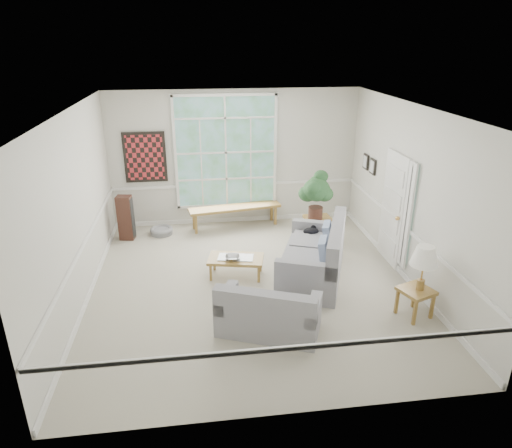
# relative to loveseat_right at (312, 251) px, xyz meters

# --- Properties ---
(floor) EXTENTS (5.50, 6.00, 0.01)m
(floor) POSITION_rel_loveseat_right_xyz_m (-1.09, -0.11, -0.53)
(floor) COLOR #A8A290
(floor) RESTS_ON ground
(ceiling) EXTENTS (5.50, 6.00, 0.02)m
(ceiling) POSITION_rel_loveseat_right_xyz_m (-1.09, -0.11, 2.48)
(ceiling) COLOR white
(ceiling) RESTS_ON ground
(wall_back) EXTENTS (5.50, 0.02, 3.00)m
(wall_back) POSITION_rel_loveseat_right_xyz_m (-1.09, 2.89, 0.98)
(wall_back) COLOR silver
(wall_back) RESTS_ON ground
(wall_front) EXTENTS (5.50, 0.02, 3.00)m
(wall_front) POSITION_rel_loveseat_right_xyz_m (-1.09, -3.11, 0.98)
(wall_front) COLOR silver
(wall_front) RESTS_ON ground
(wall_left) EXTENTS (0.02, 6.00, 3.00)m
(wall_left) POSITION_rel_loveseat_right_xyz_m (-3.84, -0.11, 0.98)
(wall_left) COLOR silver
(wall_left) RESTS_ON ground
(wall_right) EXTENTS (0.02, 6.00, 3.00)m
(wall_right) POSITION_rel_loveseat_right_xyz_m (1.66, -0.11, 0.98)
(wall_right) COLOR silver
(wall_right) RESTS_ON ground
(window_back) EXTENTS (2.30, 0.08, 2.40)m
(window_back) POSITION_rel_loveseat_right_xyz_m (-1.29, 2.85, 1.13)
(window_back) COLOR white
(window_back) RESTS_ON wall_back
(entry_door) EXTENTS (0.08, 0.90, 2.10)m
(entry_door) POSITION_rel_loveseat_right_xyz_m (1.62, 0.49, 0.53)
(entry_door) COLOR white
(entry_door) RESTS_ON floor
(door_sidelight) EXTENTS (0.08, 0.26, 1.90)m
(door_sidelight) POSITION_rel_loveseat_right_xyz_m (1.62, -0.14, 0.63)
(door_sidelight) COLOR white
(door_sidelight) RESTS_ON wall_right
(wall_art) EXTENTS (0.90, 0.06, 1.10)m
(wall_art) POSITION_rel_loveseat_right_xyz_m (-3.04, 2.84, 1.08)
(wall_art) COLOR maroon
(wall_art) RESTS_ON wall_back
(wall_frame_near) EXTENTS (0.04, 0.26, 0.32)m
(wall_frame_near) POSITION_rel_loveseat_right_xyz_m (1.62, 1.64, 1.03)
(wall_frame_near) COLOR black
(wall_frame_near) RESTS_ON wall_right
(wall_frame_far) EXTENTS (0.04, 0.26, 0.32)m
(wall_frame_far) POSITION_rel_loveseat_right_xyz_m (1.62, 2.04, 1.03)
(wall_frame_far) COLOR black
(wall_frame_far) RESTS_ON wall_right
(loveseat_right) EXTENTS (1.63, 2.16, 1.05)m
(loveseat_right) POSITION_rel_loveseat_right_xyz_m (0.00, 0.00, 0.00)
(loveseat_right) COLOR gray
(loveseat_right) RESTS_ON floor
(loveseat_front) EXTENTS (1.63, 1.24, 0.79)m
(loveseat_front) POSITION_rel_loveseat_right_xyz_m (-1.01, -1.48, -0.13)
(loveseat_front) COLOR gray
(loveseat_front) RESTS_ON floor
(coffee_table) EXTENTS (1.06, 0.72, 0.36)m
(coffee_table) POSITION_rel_loveseat_right_xyz_m (-1.34, 0.23, -0.34)
(coffee_table) COLOR olive
(coffee_table) RESTS_ON floor
(pewter_bowl) EXTENTS (0.37, 0.37, 0.08)m
(pewter_bowl) POSITION_rel_loveseat_right_xyz_m (-1.40, 0.17, -0.12)
(pewter_bowl) COLOR #A4A4A9
(pewter_bowl) RESTS_ON coffee_table
(window_bench) EXTENTS (2.10, 0.73, 0.48)m
(window_bench) POSITION_rel_loveseat_right_xyz_m (-1.14, 2.54, -0.28)
(window_bench) COLOR olive
(window_bench) RESTS_ON floor
(end_table) EXTENTS (0.55, 0.55, 0.54)m
(end_table) POSITION_rel_loveseat_right_xyz_m (0.50, 1.48, -0.26)
(end_table) COLOR olive
(end_table) RESTS_ON floor
(houseplant) EXTENTS (0.78, 0.78, 1.02)m
(houseplant) POSITION_rel_loveseat_right_xyz_m (0.42, 1.46, 0.52)
(houseplant) COLOR #254D28
(houseplant) RESTS_ON end_table
(side_table) EXTENTS (0.59, 0.59, 0.47)m
(side_table) POSITION_rel_loveseat_right_xyz_m (1.26, -1.41, -0.29)
(side_table) COLOR olive
(side_table) RESTS_ON floor
(table_lamp) EXTENTS (0.42, 0.42, 0.71)m
(table_lamp) POSITION_rel_loveseat_right_xyz_m (1.31, -1.41, 0.30)
(table_lamp) COLOR silver
(table_lamp) RESTS_ON side_table
(pet_bed) EXTENTS (0.61, 0.61, 0.14)m
(pet_bed) POSITION_rel_loveseat_right_xyz_m (-2.78, 2.33, -0.45)
(pet_bed) COLOR slate
(pet_bed) RESTS_ON floor
(floor_speaker) EXTENTS (0.33, 0.28, 0.96)m
(floor_speaker) POSITION_rel_loveseat_right_xyz_m (-3.48, 2.17, -0.04)
(floor_speaker) COLOR #3B2018
(floor_speaker) RESTS_ON floor
(cat) EXTENTS (0.34, 0.27, 0.14)m
(cat) POSITION_rel_loveseat_right_xyz_m (0.14, 0.68, 0.08)
(cat) COLOR black
(cat) RESTS_ON loveseat_right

